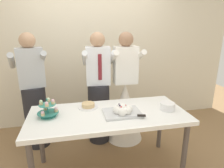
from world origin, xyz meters
TOP-DOWN VIEW (x-y plane):
  - rear_wall at (0.00, 1.45)m, footprint 5.20×0.10m
  - dessert_table at (0.00, 0.00)m, footprint 1.80×0.80m
  - cupcake_stand at (-0.67, 0.05)m, footprint 0.23×0.23m
  - main_cake_tray at (0.15, -0.06)m, footprint 0.43×0.33m
  - plate_stack at (0.71, -0.05)m, footprint 0.18×0.18m
  - round_cake at (-0.21, 0.21)m, footprint 0.24×0.24m
  - person_groom at (-0.01, 0.70)m, footprint 0.49×0.52m
  - person_bride at (0.39, 0.67)m, footprint 0.56×0.56m
  - person_guest at (-0.93, 0.76)m, footprint 0.56×0.58m

SIDE VIEW (x-z plane):
  - person_bride at x=0.39m, z-range -0.25..1.41m
  - dessert_table at x=0.00m, z-range 0.31..1.09m
  - person_groom at x=-0.01m, z-range -0.08..1.58m
  - person_guest at x=-0.93m, z-range -0.08..1.58m
  - round_cake at x=-0.21m, z-range 0.77..0.83m
  - main_cake_tray at x=0.15m, z-range 0.75..0.88m
  - plate_stack at x=0.71m, z-range 0.78..0.86m
  - cupcake_stand at x=-0.67m, z-range 0.75..0.96m
  - rear_wall at x=0.00m, z-range 0.00..2.90m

